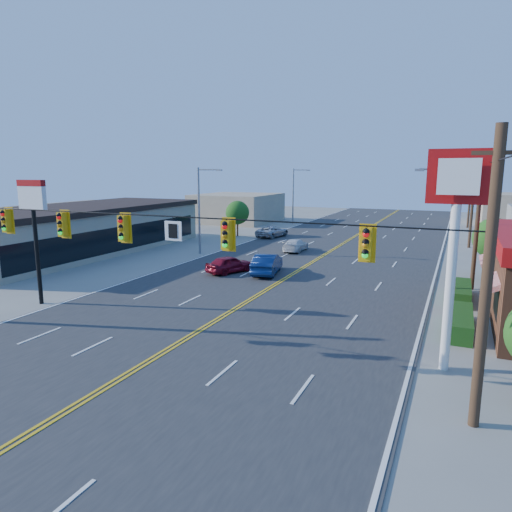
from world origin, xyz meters
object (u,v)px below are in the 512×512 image
at_px(kfc_pylon, 456,216).
at_px(car_magenta, 230,265).
at_px(car_blue, 267,264).
at_px(signal_span, 146,243).
at_px(car_silver, 272,232).
at_px(pizza_hut_sign, 34,216).
at_px(car_white, 295,246).

relative_size(kfc_pylon, car_magenta, 2.21).
bearing_deg(kfc_pylon, car_blue, 135.68).
xyz_separation_m(kfc_pylon, car_blue, (-12.84, 12.54, -5.28)).
bearing_deg(signal_span, car_magenta, 105.88).
xyz_separation_m(car_magenta, car_silver, (-4.19, 18.96, -0.01)).
height_order(signal_span, car_magenta, signal_span).
height_order(kfc_pylon, car_silver, kfc_pylon).
distance_m(kfc_pylon, pizza_hut_sign, 22.02).
xyz_separation_m(signal_span, car_magenta, (-4.46, 15.70, -4.23)).
bearing_deg(car_blue, kfc_pylon, 124.43).
bearing_deg(car_magenta, car_white, -75.07).
xyz_separation_m(kfc_pylon, pizza_hut_sign, (-22.00, 0.00, -0.86)).
bearing_deg(car_white, car_silver, -56.33).
relative_size(kfc_pylon, car_silver, 1.82).
xyz_separation_m(signal_span, car_blue, (-1.72, 16.54, -4.13)).
height_order(signal_span, pizza_hut_sign, signal_span).
relative_size(car_magenta, car_silver, 0.82).
relative_size(kfc_pylon, car_white, 2.09).
xyz_separation_m(pizza_hut_sign, car_white, (7.88, 22.68, -4.59)).
relative_size(pizza_hut_sign, car_magenta, 1.78).
relative_size(signal_span, car_white, 5.98).
height_order(car_blue, car_silver, car_blue).
bearing_deg(car_white, car_blue, 95.60).
height_order(kfc_pylon, car_white, kfc_pylon).
height_order(car_magenta, car_silver, car_magenta).
bearing_deg(car_blue, pizza_hut_sign, 42.60).
bearing_deg(car_silver, car_white, 135.89).
bearing_deg(car_white, signal_span, 94.81).
xyz_separation_m(pizza_hut_sign, car_blue, (9.16, 12.54, -4.42)).
bearing_deg(pizza_hut_sign, car_white, 70.85).
relative_size(car_white, car_silver, 0.87).
xyz_separation_m(signal_span, car_silver, (-8.65, 34.66, -4.24)).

